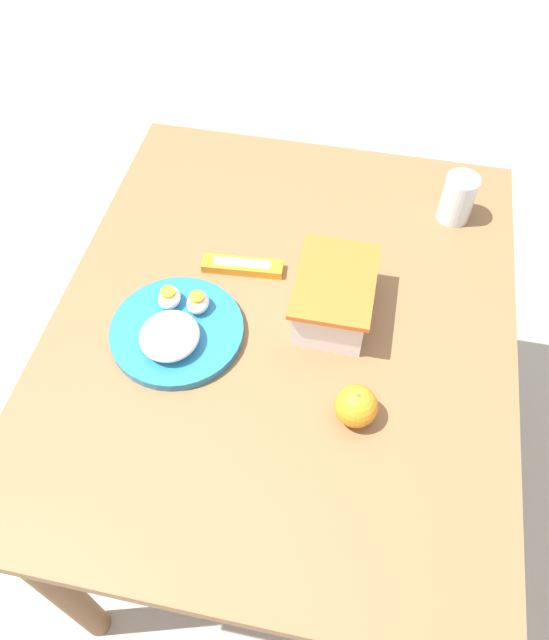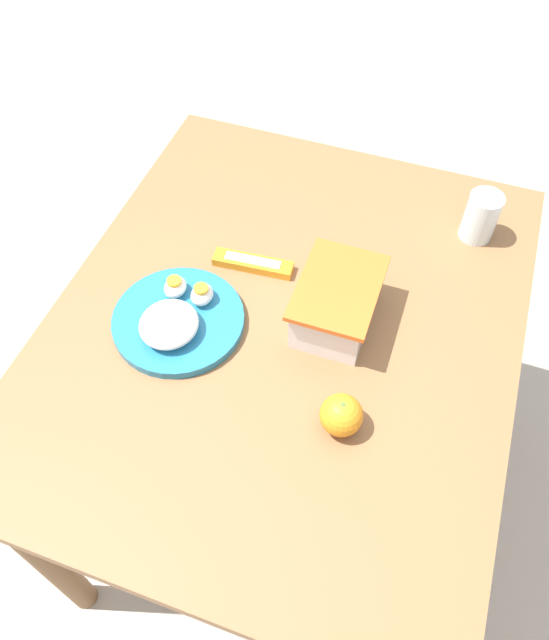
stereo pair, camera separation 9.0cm
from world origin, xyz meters
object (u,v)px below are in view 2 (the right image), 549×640
(drinking_glass, at_px, (481,217))
(candy_bar, at_px, (253,263))
(food_container, at_px, (336,305))
(rice_plate, at_px, (177,319))
(orange_fruit, at_px, (341,415))

(drinking_glass, bearing_deg, candy_bar, -59.79)
(drinking_glass, bearing_deg, food_container, -35.03)
(candy_bar, distance_m, drinking_glass, 0.46)
(food_container, height_order, drinking_glass, drinking_glass)
(rice_plate, distance_m, drinking_glass, 0.63)
(orange_fruit, bearing_deg, drinking_glass, 164.26)
(drinking_glass, bearing_deg, rice_plate, -49.30)
(rice_plate, relative_size, drinking_glass, 2.35)
(orange_fruit, bearing_deg, food_container, -161.86)
(food_container, bearing_deg, rice_plate, -67.62)
(rice_plate, xyz_separation_m, drinking_glass, (-0.41, 0.48, 0.03))
(food_container, distance_m, orange_fruit, 0.22)
(rice_plate, bearing_deg, food_container, 112.38)
(orange_fruit, height_order, candy_bar, orange_fruit)
(orange_fruit, relative_size, candy_bar, 0.44)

